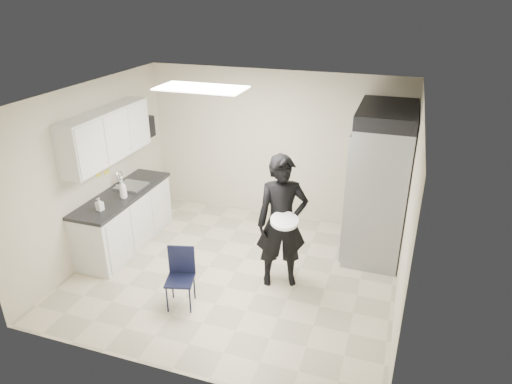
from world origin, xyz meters
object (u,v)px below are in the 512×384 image
(commercial_fridge, at_px, (379,189))
(folding_chair, at_px, (180,280))
(lower_counter, at_px, (125,220))
(man_tuxedo, at_px, (282,222))

(commercial_fridge, bearing_deg, folding_chair, -135.31)
(folding_chair, bearing_deg, lower_counter, 128.99)
(lower_counter, distance_m, commercial_fridge, 3.98)
(commercial_fridge, bearing_deg, man_tuxedo, -131.79)
(commercial_fridge, height_order, man_tuxedo, commercial_fridge)
(folding_chair, bearing_deg, man_tuxedo, 25.71)
(commercial_fridge, height_order, folding_chair, commercial_fridge)
(folding_chair, height_order, man_tuxedo, man_tuxedo)
(man_tuxedo, bearing_deg, commercial_fridge, 26.01)
(lower_counter, xyz_separation_m, commercial_fridge, (3.78, 1.07, 0.62))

